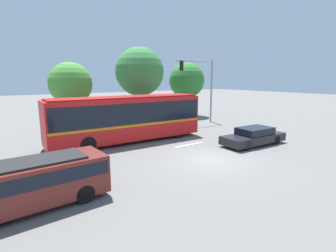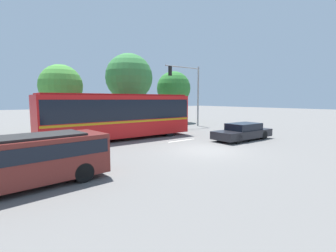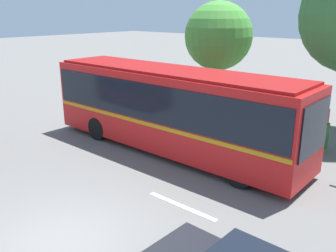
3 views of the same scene
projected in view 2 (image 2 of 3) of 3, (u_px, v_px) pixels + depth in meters
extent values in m
plane|color=slate|center=(205.00, 150.00, 13.94)|extent=(140.00, 140.00, 0.00)
cube|color=red|center=(120.00, 116.00, 17.56)|extent=(11.07, 2.51, 2.93)
cube|color=black|center=(120.00, 109.00, 17.51)|extent=(10.85, 2.55, 1.41)
cube|color=#C68C14|center=(120.00, 121.00, 17.60)|extent=(10.96, 2.54, 0.14)
cube|color=black|center=(178.00, 109.00, 20.91)|extent=(0.07, 2.10, 1.64)
cube|color=maroon|center=(119.00, 95.00, 17.39)|extent=(10.63, 2.31, 0.10)
cylinder|color=black|center=(154.00, 127.00, 20.84)|extent=(1.00, 0.30, 1.00)
cylinder|color=black|center=(170.00, 130.00, 19.14)|extent=(1.00, 0.30, 1.00)
cylinder|color=black|center=(70.00, 135.00, 16.58)|extent=(1.00, 0.30, 1.00)
cylinder|color=black|center=(81.00, 139.00, 14.88)|extent=(1.00, 0.30, 1.00)
cube|color=black|center=(242.00, 134.00, 17.47)|extent=(4.88, 1.86, 0.55)
cube|color=black|center=(244.00, 127.00, 17.48)|extent=(2.45, 1.60, 0.48)
cylinder|color=black|center=(238.00, 139.00, 15.97)|extent=(0.63, 0.23, 0.63)
cylinder|color=black|center=(220.00, 136.00, 17.21)|extent=(0.63, 0.23, 0.63)
cylinder|color=black|center=(264.00, 135.00, 17.72)|extent=(0.63, 0.23, 0.63)
cylinder|color=black|center=(246.00, 133.00, 18.96)|extent=(0.63, 0.23, 0.63)
cube|color=maroon|center=(29.00, 159.00, 8.09)|extent=(5.11, 2.31, 1.43)
cube|color=black|center=(28.00, 150.00, 8.05)|extent=(4.91, 2.32, 0.49)
cube|color=black|center=(28.00, 137.00, 8.00)|extent=(3.59, 1.80, 0.08)
cylinder|color=black|center=(83.00, 172.00, 8.55)|extent=(0.72, 0.32, 0.70)
cylinder|color=black|center=(66.00, 163.00, 9.75)|extent=(0.72, 0.32, 0.70)
cylinder|color=gray|center=(198.00, 97.00, 26.45)|extent=(0.18, 0.18, 6.40)
cylinder|color=gray|center=(183.00, 67.00, 24.77)|extent=(4.46, 0.12, 0.12)
cube|color=black|center=(170.00, 71.00, 23.82)|extent=(0.30, 0.22, 0.90)
cylinder|color=red|center=(169.00, 68.00, 23.88)|extent=(0.18, 0.02, 0.18)
cylinder|color=yellow|center=(169.00, 71.00, 23.91)|extent=(0.18, 0.02, 0.18)
cylinder|color=green|center=(169.00, 74.00, 23.94)|extent=(0.18, 0.02, 0.18)
cube|color=#286028|center=(116.00, 126.00, 21.58)|extent=(6.41, 1.30, 1.05)
cube|color=#B7192D|center=(116.00, 117.00, 21.49)|extent=(6.28, 1.23, 0.58)
cylinder|color=brown|center=(62.00, 117.00, 21.45)|extent=(0.25, 0.25, 2.75)
sphere|color=#479338|center=(61.00, 86.00, 21.16)|extent=(3.69, 3.69, 3.69)
cylinder|color=brown|center=(130.00, 111.00, 25.73)|extent=(0.32, 0.32, 3.42)
sphere|color=#387F3D|center=(129.00, 77.00, 25.35)|extent=(4.90, 4.90, 4.90)
cylinder|color=brown|center=(174.00, 111.00, 30.74)|extent=(0.29, 0.29, 2.76)
sphere|color=#2D752D|center=(174.00, 88.00, 30.42)|extent=(4.22, 4.22, 4.22)
cube|color=silver|center=(182.00, 141.00, 17.14)|extent=(2.40, 0.16, 0.01)
cube|color=silver|center=(221.00, 136.00, 19.47)|extent=(2.40, 0.16, 0.01)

